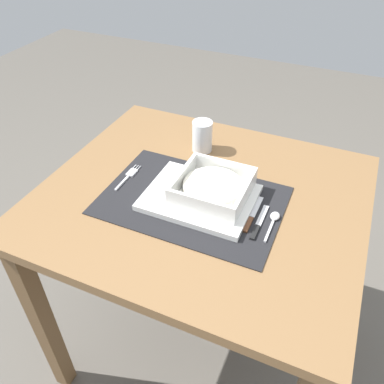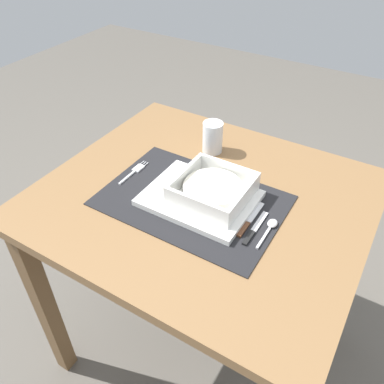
# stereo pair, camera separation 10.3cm
# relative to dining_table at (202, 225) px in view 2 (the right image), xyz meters

# --- Properties ---
(ground_plane) EXTENTS (6.00, 6.00, 0.00)m
(ground_plane) POSITION_rel_dining_table_xyz_m (0.00, 0.00, -0.64)
(ground_plane) COLOR #59544C
(dining_table) EXTENTS (0.86, 0.76, 0.75)m
(dining_table) POSITION_rel_dining_table_xyz_m (0.00, 0.00, 0.00)
(dining_table) COLOR brown
(dining_table) RESTS_ON ground
(placemat) EXTENTS (0.47, 0.32, 0.00)m
(placemat) POSITION_rel_dining_table_xyz_m (-0.01, -0.04, 0.12)
(placemat) COLOR black
(placemat) RESTS_ON dining_table
(serving_plate) EXTENTS (0.28, 0.22, 0.02)m
(serving_plate) POSITION_rel_dining_table_xyz_m (0.01, -0.03, 0.13)
(serving_plate) COLOR white
(serving_plate) RESTS_ON placemat
(porridge_bowl) EXTENTS (0.18, 0.18, 0.05)m
(porridge_bowl) POSITION_rel_dining_table_xyz_m (0.04, -0.01, 0.15)
(porridge_bowl) COLOR white
(porridge_bowl) RESTS_ON serving_plate
(fork) EXTENTS (0.02, 0.13, 0.00)m
(fork) POSITION_rel_dining_table_xyz_m (-0.22, -0.02, 0.12)
(fork) COLOR silver
(fork) RESTS_ON placemat
(spoon) EXTENTS (0.02, 0.11, 0.01)m
(spoon) POSITION_rel_dining_table_xyz_m (0.21, -0.03, 0.12)
(spoon) COLOR silver
(spoon) RESTS_ON placemat
(butter_knife) EXTENTS (0.01, 0.13, 0.01)m
(butter_knife) POSITION_rel_dining_table_xyz_m (0.18, -0.06, 0.12)
(butter_knife) COLOR black
(butter_knife) RESTS_ON placemat
(bread_knife) EXTENTS (0.01, 0.14, 0.01)m
(bread_knife) POSITION_rel_dining_table_xyz_m (0.15, -0.04, 0.12)
(bread_knife) COLOR #59331E
(bread_knife) RESTS_ON placemat
(drinking_glass) EXTENTS (0.06, 0.06, 0.10)m
(drinking_glass) POSITION_rel_dining_table_xyz_m (-0.08, 0.20, 0.16)
(drinking_glass) COLOR white
(drinking_glass) RESTS_ON dining_table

